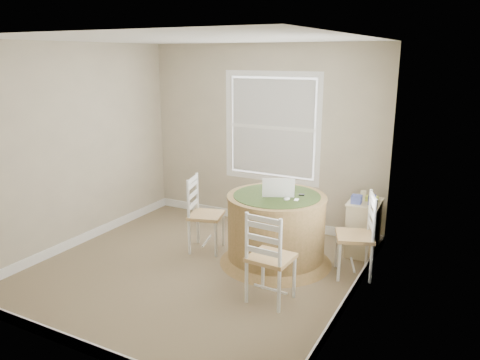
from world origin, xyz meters
The scene contains 14 objects.
room centered at (0.17, 0.16, 1.30)m, with size 3.64×3.64×2.64m.
round_table centered at (0.74, 0.63, 0.46)m, with size 1.35×1.35×0.85m.
chair_left centered at (-0.19, 0.54, 0.47)m, with size 0.42×0.40×0.95m, color white, non-canonical shape.
chair_near centered at (1.07, -0.24, 0.47)m, with size 0.42×0.40×0.95m, color white, non-canonical shape.
chair_right centered at (1.66, 0.72, 0.47)m, with size 0.42×0.40×0.95m, color white, non-canonical shape.
laptop centered at (0.75, 0.63, 0.88)m, with size 0.47×0.45×0.26m.
mouse centered at (0.91, 0.52, 0.85)m, with size 0.07×0.11×0.04m, color white.
phone centered at (1.01, 0.56, 0.84)m, with size 0.04×0.09×0.02m, color #B7BABF.
keys centered at (1.00, 0.76, 0.85)m, with size 0.06×0.05×0.03m, color black.
corner_chest centered at (1.60, 1.38, 0.35)m, with size 0.41×0.54×0.69m.
tissue_box centered at (1.54, 1.26, 0.74)m, with size 0.12×0.12×0.10m, color #4F5EB5.
box_yellow centered at (1.67, 1.42, 0.72)m, with size 0.15×0.10×0.06m, color #C2D049.
box_blue centered at (1.70, 1.29, 0.75)m, with size 0.08×0.08×0.12m, color navy.
cup_cream centered at (1.55, 1.50, 0.74)m, with size 0.07×0.07×0.09m, color beige.
Camera 1 is at (2.82, -4.21, 2.44)m, focal length 35.00 mm.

